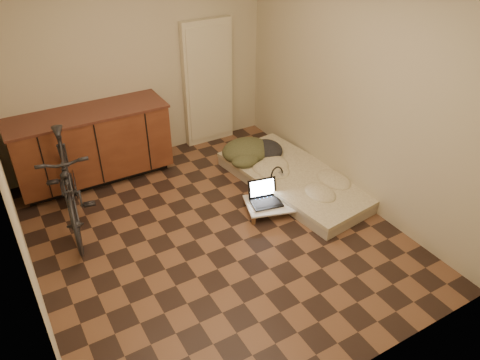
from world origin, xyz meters
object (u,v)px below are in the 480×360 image
bicycle (67,178)px  futon (296,179)px  laptop (265,197)px  lap_desk (276,203)px

bicycle → futon: (2.50, -0.62, -0.48)m
futon → laptop: 0.64m
lap_desk → bicycle: bearing=172.7°
lap_desk → laptop: laptop is taller
lap_desk → laptop: 0.14m
bicycle → laptop: 2.12m
futon → laptop: size_ratio=5.39×
bicycle → laptop: bicycle is taller
futon → lap_desk: bearing=-155.2°
bicycle → lap_desk: bicycle is taller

